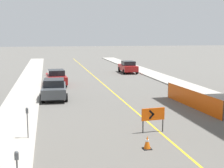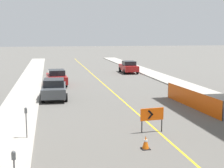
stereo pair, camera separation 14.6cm
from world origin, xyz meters
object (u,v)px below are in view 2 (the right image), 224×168
(parking_meter_near_curb, at_px, (26,116))
(parking_meter_far_curb, at_px, (14,163))
(parked_car_curb_near, at_px, (54,89))
(traffic_cone_farthest, at_px, (146,142))
(parked_car_curb_mid, at_px, (57,77))
(arrow_barricade_primary, at_px, (152,115))
(parked_car_curb_far, at_px, (129,67))

(parking_meter_near_curb, bearing_deg, parking_meter_far_curb, -90.00)
(parked_car_curb_near, height_order, parking_meter_far_curb, parked_car_curb_near)
(traffic_cone_farthest, distance_m, parked_car_curb_mid, 18.90)
(arrow_barricade_primary, distance_m, parked_car_curb_far, 25.69)
(parked_car_curb_near, height_order, parked_car_curb_mid, same)
(parked_car_curb_near, height_order, parked_car_curb_far, same)
(arrow_barricade_primary, xyz_separation_m, parking_meter_far_curb, (-6.21, -5.38, 0.19))
(parking_meter_near_curb, distance_m, parking_meter_far_curb, 5.41)
(traffic_cone_farthest, height_order, arrow_barricade_primary, arrow_barricade_primary)
(parking_meter_far_curb, bearing_deg, parked_car_curb_near, 84.43)
(parked_car_curb_far, bearing_deg, parking_meter_near_curb, -113.39)
(traffic_cone_farthest, bearing_deg, parked_car_curb_near, 107.24)
(parking_meter_far_curb, bearing_deg, parked_car_curb_far, 69.36)
(arrow_barricade_primary, bearing_deg, traffic_cone_farthest, -120.42)
(arrow_barricade_primary, bearing_deg, parking_meter_far_curb, -144.54)
(parked_car_curb_far, bearing_deg, arrow_barricade_primary, -100.66)
(parked_car_curb_mid, bearing_deg, parked_car_curb_near, -96.36)
(arrow_barricade_primary, distance_m, parked_car_curb_near, 10.82)
(parked_car_curb_near, bearing_deg, parking_meter_near_curb, -95.94)
(traffic_cone_farthest, height_order, parking_meter_near_curb, parking_meter_near_curb)
(parked_car_curb_far, xyz_separation_m, parking_meter_far_curb, (-11.49, -30.51, 0.30))
(parking_meter_near_curb, bearing_deg, parked_car_curb_near, 81.37)
(traffic_cone_farthest, height_order, parked_car_curb_near, parked_car_curb_near)
(parked_car_curb_far, height_order, parking_meter_near_curb, parking_meter_near_curb)
(arrow_barricade_primary, xyz_separation_m, parked_car_curb_near, (-4.74, 9.72, -0.11))
(arrow_barricade_primary, relative_size, parked_car_curb_far, 0.29)
(parked_car_curb_mid, xyz_separation_m, parked_car_curb_far, (9.65, 8.76, 0.00))
(parked_car_curb_far, bearing_deg, parking_meter_far_curb, -109.44)
(parking_meter_near_curb, bearing_deg, parked_car_curb_mid, 83.58)
(parking_meter_near_curb, bearing_deg, traffic_cone_farthest, -23.43)
(traffic_cone_farthest, distance_m, parking_meter_far_curb, 6.12)
(traffic_cone_farthest, distance_m, parking_meter_near_curb, 5.71)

